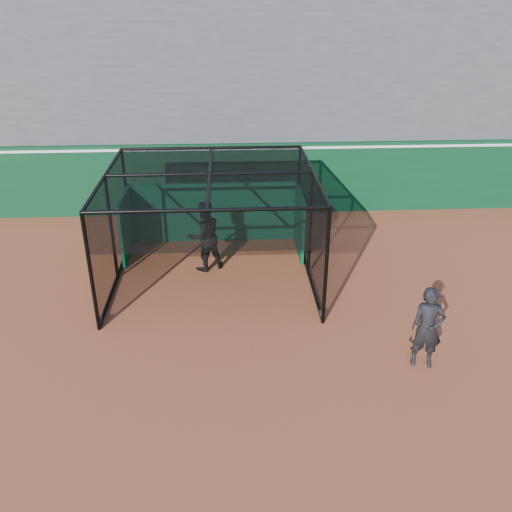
{
  "coord_description": "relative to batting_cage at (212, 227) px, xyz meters",
  "views": [
    {
      "loc": [
        0.12,
        -9.72,
        7.22
      ],
      "look_at": [
        0.75,
        2.0,
        1.4
      ],
      "focal_mm": 38.0,
      "sensor_mm": 36.0,
      "label": 1
    }
  ],
  "objects": [
    {
      "name": "batting_cage",
      "position": [
        0.0,
        0.0,
        0.0
      ],
      "size": [
        5.4,
        5.12,
        2.96
      ],
      "color": "black",
      "rests_on": "ground"
    },
    {
      "name": "batter",
      "position": [
        -0.23,
        0.45,
        -0.46
      ],
      "size": [
        1.23,
        1.13,
        2.03
      ],
      "primitive_type": "imported",
      "rotation": [
        0.0,
        0.0,
        3.6
      ],
      "color": "black",
      "rests_on": "ground"
    },
    {
      "name": "ground",
      "position": [
        0.35,
        -3.66,
        -1.47
      ],
      "size": [
        120.0,
        120.0,
        0.0
      ],
      "primitive_type": "plane",
      "color": "brown",
      "rests_on": "ground"
    },
    {
      "name": "grandstand",
      "position": [
        0.35,
        8.61,
        3.0
      ],
      "size": [
        50.0,
        7.85,
        8.95
      ],
      "color": "#4C4C4F",
      "rests_on": "ground"
    },
    {
      "name": "on_deck_player",
      "position": [
        4.51,
        -4.23,
        -0.57
      ],
      "size": [
        0.73,
        0.55,
        1.82
      ],
      "color": "black",
      "rests_on": "ground"
    },
    {
      "name": "outfield_wall",
      "position": [
        0.35,
        4.84,
        -0.19
      ],
      "size": [
        50.0,
        0.5,
        2.5
      ],
      "color": "#0A3A1D",
      "rests_on": "ground"
    }
  ]
}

